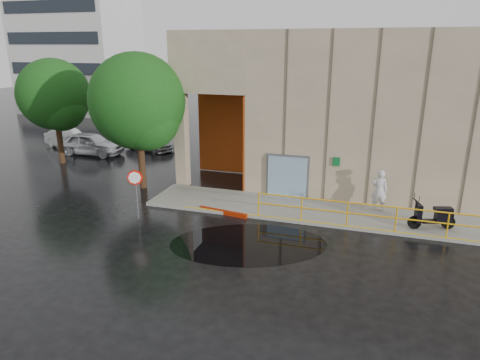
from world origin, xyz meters
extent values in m
plane|color=black|center=(0.00, 0.00, 0.00)|extent=(120.00, 120.00, 0.00)
cube|color=#9A988C|center=(4.00, 4.50, 0.07)|extent=(20.00, 3.00, 0.15)
cube|color=gray|center=(6.00, 11.00, 4.00)|extent=(16.00, 10.00, 8.00)
cube|color=gray|center=(-4.00, 11.00, 6.50)|extent=(4.00, 10.00, 3.00)
cube|color=gray|center=(-5.60, 6.40, 2.50)|extent=(0.60, 0.60, 5.00)
cube|color=#AA460F|center=(-4.00, 9.50, 2.50)|extent=(3.80, 0.15, 4.90)
cube|color=#AA460F|center=(-2.05, 7.75, 2.50)|extent=(0.10, 3.50, 4.90)
cube|color=#89A8BB|center=(0.20, 5.88, 1.15)|extent=(1.90, 0.10, 2.00)
cube|color=slate|center=(0.20, 5.96, 1.15)|extent=(2.10, 0.06, 2.20)
cube|color=#0D6028|center=(2.50, 5.94, 2.10)|extent=(0.32, 0.04, 0.42)
cylinder|color=#FFB40D|center=(4.25, 3.15, 1.15)|extent=(9.50, 0.06, 0.06)
cylinder|color=#FFB40D|center=(4.25, 3.15, 0.70)|extent=(9.50, 0.06, 0.06)
cube|color=silver|center=(-28.00, 28.00, 7.50)|extent=(12.00, 8.00, 15.00)
imported|color=silver|center=(4.51, 5.30, 1.10)|extent=(0.70, 0.47, 1.90)
cylinder|color=black|center=(5.95, 3.61, 0.42)|extent=(0.55, 0.26, 0.55)
cylinder|color=black|center=(7.26, 4.01, 0.42)|extent=(0.55, 0.26, 0.55)
cylinder|color=slate|center=(-5.50, 1.44, 0.98)|extent=(0.06, 0.06, 1.96)
cylinder|color=red|center=(-5.50, 1.41, 1.91)|extent=(0.62, 0.34, 0.68)
cylinder|color=white|center=(-5.50, 1.39, 1.91)|extent=(0.48, 0.25, 0.53)
cube|color=#9B1D04|center=(-2.15, 3.10, 0.09)|extent=(2.40, 0.54, 0.18)
cube|color=black|center=(-0.18, 0.53, 0.00)|extent=(6.91, 5.46, 0.01)
imported|color=silver|center=(-14.63, 10.75, 0.78)|extent=(4.60, 1.90, 1.56)
imported|color=#BBBCBE|center=(-17.43, 11.95, 0.69)|extent=(4.45, 2.72, 1.39)
imported|color=#A1A4A8|center=(-11.47, 13.22, 0.60)|extent=(4.42, 2.82, 1.19)
cylinder|color=black|center=(-7.50, 5.39, 1.57)|extent=(0.36, 0.36, 3.13)
sphere|color=#214D16|center=(-7.50, 5.39, 4.60)|extent=(4.88, 4.88, 4.88)
sphere|color=#214D16|center=(-6.94, 5.20, 3.87)|extent=(3.42, 3.42, 3.42)
cylinder|color=black|center=(-15.09, 8.31, 1.53)|extent=(0.36, 0.36, 3.07)
sphere|color=#205815|center=(-15.09, 8.31, 4.39)|extent=(4.40, 4.40, 4.40)
sphere|color=#205815|center=(-14.52, 8.10, 3.73)|extent=(3.08, 3.08, 3.08)
camera|label=1|loc=(4.01, -13.82, 7.29)|focal=32.00mm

